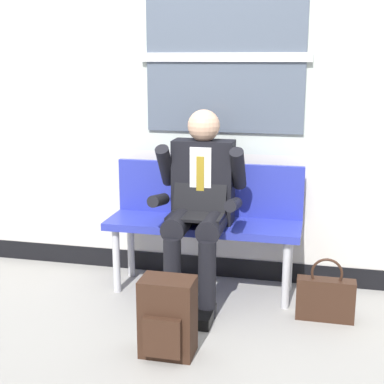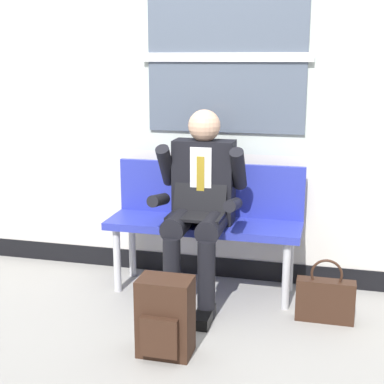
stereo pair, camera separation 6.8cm
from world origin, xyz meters
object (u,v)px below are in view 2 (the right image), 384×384
Objects in this scene: bench_with_person at (206,214)px; handbag at (325,299)px; backpack at (165,318)px; person_seated at (199,201)px.

bench_with_person reaches higher than handbag.
handbag is at bearing -21.66° from bench_with_person.
backpack reaches higher than handbag.
bench_with_person is 3.27× the size of handbag.
handbag is (0.82, -0.33, -0.39)m from bench_with_person.
handbag is at bearing 36.83° from backpack.
person_seated is 0.88m from backpack.
backpack is at bearing -90.60° from person_seated.
person_seated is (-0.00, -0.19, 0.14)m from bench_with_person.
bench_with_person is at bearing 158.34° from handbag.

